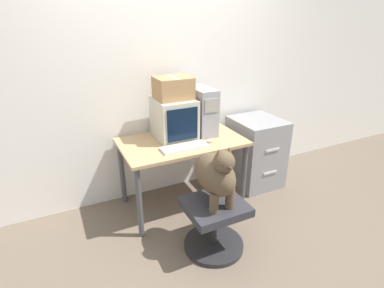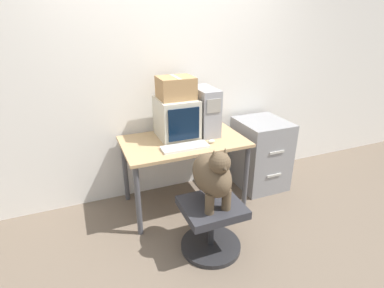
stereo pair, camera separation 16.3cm
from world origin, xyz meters
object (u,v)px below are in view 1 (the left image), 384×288
Objects in this scene: cardboard_box at (173,88)px; pc_tower at (202,111)px; filing_cabinet at (255,152)px; keyboard at (184,147)px; dog at (216,174)px; crt_monitor at (174,118)px; office_chair at (214,223)px.

pc_tower is at bearing -1.31° from cardboard_box.
cardboard_box is at bearing 176.14° from filing_cabinet.
keyboard is (-0.33, -0.30, -0.22)m from pc_tower.
pc_tower reaches higher than dog.
pc_tower is at bearing 41.98° from keyboard.
crt_monitor is at bearing 90.18° from dog.
filing_cabinet is at bearing 37.86° from office_chair.
pc_tower is 1.14m from office_chair.
cardboard_box is at bearing 90.00° from crt_monitor.
dog reaches higher than office_chair.
office_chair is (0.00, -0.83, -0.68)m from crt_monitor.
dog is at bearing -89.82° from crt_monitor.
pc_tower is 1.07× the size of keyboard.
crt_monitor is 1.13m from filing_cabinet.
cardboard_box is (0.00, 0.00, 0.30)m from crt_monitor.
crt_monitor is 0.30m from cardboard_box.
dog is (0.00, -0.83, -0.21)m from crt_monitor.
dog is 1.29m from filing_cabinet.
filing_cabinet is at bearing -4.98° from pc_tower.
crt_monitor is 1.26× the size of cardboard_box.
pc_tower is at bearing 69.97° from dog.
cardboard_box reaches higher than office_chair.
keyboard is 0.85× the size of office_chair.
filing_cabinet is at bearing -3.64° from crt_monitor.
keyboard is 1.32× the size of cardboard_box.
office_chair is (-0.30, -0.83, -0.72)m from pc_tower.
office_chair is at bearing -89.82° from cardboard_box.
crt_monitor is 0.81× the size of office_chair.
office_chair is at bearing -109.97° from pc_tower.
cardboard_box is (-0.00, 0.83, 0.98)m from office_chair.
keyboard is 1.10m from filing_cabinet.
crt_monitor reaches higher than dog.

